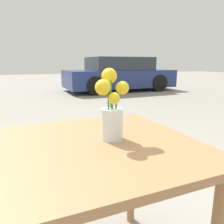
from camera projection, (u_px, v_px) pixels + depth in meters
The scene contains 3 objects.
table_front at pixel (101, 168), 0.91m from camera, with size 0.77×0.78×0.71m.
flower_vase at pixel (112, 113), 0.90m from camera, with size 0.15×0.13×0.29m.
parked_car at pixel (119, 75), 8.10m from camera, with size 3.96×1.89×1.22m.
Camera 1 is at (-0.28, -0.79, 1.03)m, focal length 35.00 mm.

